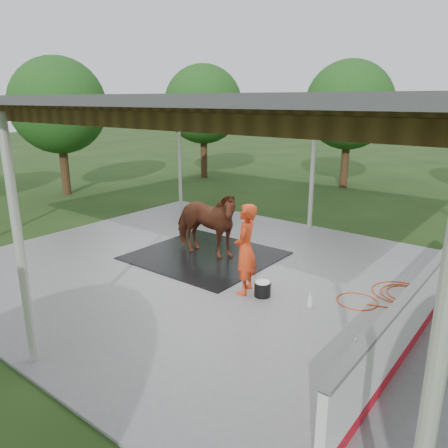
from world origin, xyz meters
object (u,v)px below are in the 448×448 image
Objects in this scene: dasher_board at (422,304)px; handler at (245,249)px; horse at (205,223)px; wash_bucket at (262,289)px.

handler reaches higher than dasher_board.
handler is (2.13, -1.18, 0.07)m from horse.
horse is 5.96× the size of wash_bucket.
wash_bucket is at bearing -170.83° from dasher_board.
horse is at bearing -138.80° from handler.
horse is 2.43m from handler.
dasher_board is at bearing 79.27° from handler.
wash_bucket is at bearing -119.01° from horse.
handler reaches higher than horse.
handler is at bearing -170.97° from dasher_board.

